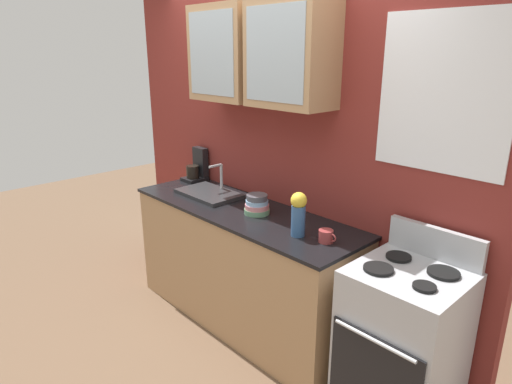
{
  "coord_description": "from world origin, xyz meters",
  "views": [
    {
      "loc": [
        2.29,
        -2.01,
        2.04
      ],
      "look_at": [
        0.15,
        0.0,
        1.1
      ],
      "focal_mm": 31.02,
      "sensor_mm": 36.0,
      "label": 1
    }
  ],
  "objects_px": {
    "bowl_stack": "(257,205)",
    "cup_near_sink": "(326,236)",
    "vase": "(298,213)",
    "sink_faucet": "(209,193)",
    "coffee_maker": "(197,168)",
    "stove_range": "(402,346)"
  },
  "relations": [
    {
      "from": "sink_faucet",
      "to": "coffee_maker",
      "type": "xyz_separation_m",
      "value": [
        -0.42,
        0.19,
        0.09
      ]
    },
    {
      "from": "sink_faucet",
      "to": "coffee_maker",
      "type": "distance_m",
      "value": 0.47
    },
    {
      "from": "coffee_maker",
      "to": "vase",
      "type": "bearing_deg",
      "value": -11.06
    },
    {
      "from": "sink_faucet",
      "to": "cup_near_sink",
      "type": "bearing_deg",
      "value": -1.99
    },
    {
      "from": "stove_range",
      "to": "bowl_stack",
      "type": "height_order",
      "value": "stove_range"
    },
    {
      "from": "stove_range",
      "to": "sink_faucet",
      "type": "distance_m",
      "value": 1.82
    },
    {
      "from": "bowl_stack",
      "to": "cup_near_sink",
      "type": "bearing_deg",
      "value": -3.35
    },
    {
      "from": "cup_near_sink",
      "to": "vase",
      "type": "bearing_deg",
      "value": -165.13
    },
    {
      "from": "stove_range",
      "to": "bowl_stack",
      "type": "xyz_separation_m",
      "value": [
        -1.19,
        0.02,
        0.52
      ]
    },
    {
      "from": "sink_faucet",
      "to": "bowl_stack",
      "type": "xyz_separation_m",
      "value": [
        0.56,
        -0.0,
        0.04
      ]
    },
    {
      "from": "bowl_stack",
      "to": "vase",
      "type": "bearing_deg",
      "value": -10.56
    },
    {
      "from": "stove_range",
      "to": "bowl_stack",
      "type": "relative_size",
      "value": 6.1
    },
    {
      "from": "bowl_stack",
      "to": "cup_near_sink",
      "type": "xyz_separation_m",
      "value": [
        0.65,
        -0.04,
        -0.02
      ]
    },
    {
      "from": "vase",
      "to": "stove_range",
      "type": "bearing_deg",
      "value": 5.17
    },
    {
      "from": "sink_faucet",
      "to": "bowl_stack",
      "type": "relative_size",
      "value": 2.84
    },
    {
      "from": "stove_range",
      "to": "coffee_maker",
      "type": "bearing_deg",
      "value": 174.3
    },
    {
      "from": "sink_faucet",
      "to": "coffee_maker",
      "type": "relative_size",
      "value": 1.79
    },
    {
      "from": "cup_near_sink",
      "to": "coffee_maker",
      "type": "relative_size",
      "value": 0.42
    },
    {
      "from": "bowl_stack",
      "to": "coffee_maker",
      "type": "bearing_deg",
      "value": 168.71
    },
    {
      "from": "bowl_stack",
      "to": "cup_near_sink",
      "type": "relative_size",
      "value": 1.51
    },
    {
      "from": "vase",
      "to": "coffee_maker",
      "type": "xyz_separation_m",
      "value": [
        -1.45,
        0.28,
        -0.05
      ]
    },
    {
      "from": "cup_near_sink",
      "to": "coffee_maker",
      "type": "distance_m",
      "value": 1.65
    }
  ]
}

